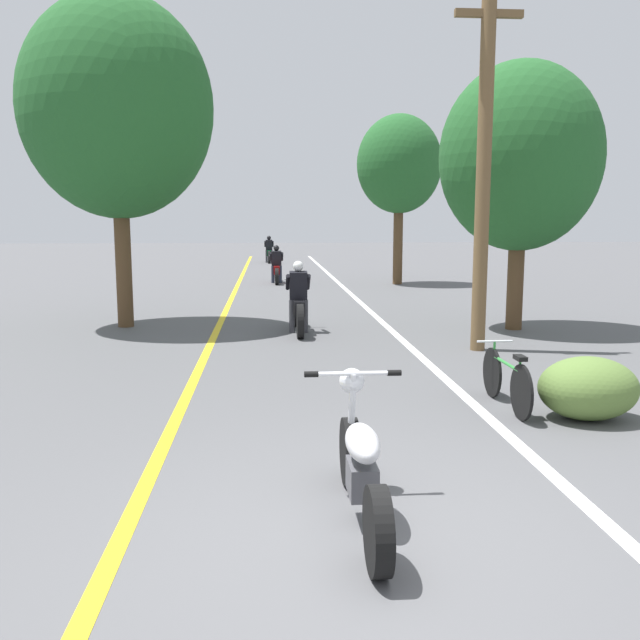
{
  "coord_description": "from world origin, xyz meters",
  "views": [
    {
      "loc": [
        -0.66,
        -4.36,
        2.19
      ],
      "look_at": [
        -0.0,
        4.27,
        0.9
      ],
      "focal_mm": 38.0,
      "sensor_mm": 36.0,
      "label": 1
    }
  ],
  "objects_px": {
    "motorcycle_rider_lead": "(298,306)",
    "motorcycle_rider_far": "(269,252)",
    "utility_pole": "(484,163)",
    "roadside_tree_right_far": "(399,165)",
    "motorcycle_foreground": "(361,465)",
    "bicycle_parked": "(506,380)",
    "motorcycle_rider_mid": "(277,269)",
    "roadside_tree_right_near": "(521,158)",
    "roadside_tree_left": "(117,108)"
  },
  "relations": [
    {
      "from": "utility_pole",
      "to": "motorcycle_rider_mid",
      "type": "xyz_separation_m",
      "value": [
        -3.24,
        12.54,
        -2.6
      ]
    },
    {
      "from": "motorcycle_rider_mid",
      "to": "utility_pole",
      "type": "bearing_deg",
      "value": -75.52
    },
    {
      "from": "motorcycle_foreground",
      "to": "utility_pole",
      "type": "bearing_deg",
      "value": 65.71
    },
    {
      "from": "roadside_tree_right_near",
      "to": "bicycle_parked",
      "type": "bearing_deg",
      "value": -111.04
    },
    {
      "from": "utility_pole",
      "to": "motorcycle_rider_far",
      "type": "height_order",
      "value": "utility_pole"
    },
    {
      "from": "motorcycle_rider_lead",
      "to": "roadside_tree_right_far",
      "type": "bearing_deg",
      "value": 68.57
    },
    {
      "from": "utility_pole",
      "to": "roadside_tree_right_near",
      "type": "xyz_separation_m",
      "value": [
        1.4,
        2.1,
        0.29
      ]
    },
    {
      "from": "roadside_tree_left",
      "to": "motorcycle_rider_lead",
      "type": "xyz_separation_m",
      "value": [
        3.52,
        -0.98,
        -3.84
      ]
    },
    {
      "from": "motorcycle_rider_mid",
      "to": "motorcycle_rider_far",
      "type": "height_order",
      "value": "motorcycle_rider_far"
    },
    {
      "from": "motorcycle_rider_far",
      "to": "bicycle_parked",
      "type": "distance_m",
      "value": 27.44
    },
    {
      "from": "roadside_tree_left",
      "to": "motorcycle_foreground",
      "type": "bearing_deg",
      "value": -68.97
    },
    {
      "from": "bicycle_parked",
      "to": "motorcycle_rider_mid",
      "type": "bearing_deg",
      "value": 98.77
    },
    {
      "from": "utility_pole",
      "to": "bicycle_parked",
      "type": "height_order",
      "value": "utility_pole"
    },
    {
      "from": "roadside_tree_right_near",
      "to": "motorcycle_foreground",
      "type": "xyz_separation_m",
      "value": [
        -4.26,
        -8.44,
        -2.96
      ]
    },
    {
      "from": "utility_pole",
      "to": "bicycle_parked",
      "type": "distance_m",
      "value": 4.52
    },
    {
      "from": "roadside_tree_left",
      "to": "motorcycle_foreground",
      "type": "distance_m",
      "value": 10.78
    },
    {
      "from": "utility_pole",
      "to": "motorcycle_rider_far",
      "type": "relative_size",
      "value": 2.83
    },
    {
      "from": "motorcycle_foreground",
      "to": "motorcycle_rider_mid",
      "type": "bearing_deg",
      "value": 91.15
    },
    {
      "from": "motorcycle_foreground",
      "to": "bicycle_parked",
      "type": "distance_m",
      "value": 3.52
    },
    {
      "from": "roadside_tree_right_far",
      "to": "motorcycle_rider_far",
      "type": "distance_m",
      "value": 13.25
    },
    {
      "from": "motorcycle_foreground",
      "to": "motorcycle_rider_mid",
      "type": "distance_m",
      "value": 18.88
    },
    {
      "from": "motorcycle_foreground",
      "to": "bicycle_parked",
      "type": "bearing_deg",
      "value": 53.42
    },
    {
      "from": "roadside_tree_right_far",
      "to": "motorcycle_foreground",
      "type": "relative_size",
      "value": 2.8
    },
    {
      "from": "roadside_tree_right_far",
      "to": "bicycle_parked",
      "type": "distance_m",
      "value": 15.8
    },
    {
      "from": "roadside_tree_right_far",
      "to": "roadside_tree_right_near",
      "type": "bearing_deg",
      "value": -86.91
    },
    {
      "from": "roadside_tree_right_far",
      "to": "motorcycle_foreground",
      "type": "xyz_separation_m",
      "value": [
        -3.73,
        -18.11,
        -3.57
      ]
    },
    {
      "from": "utility_pole",
      "to": "roadside_tree_right_far",
      "type": "distance_m",
      "value": 11.84
    },
    {
      "from": "roadside_tree_right_far",
      "to": "bicycle_parked",
      "type": "relative_size",
      "value": 3.52
    },
    {
      "from": "roadside_tree_right_near",
      "to": "roadside_tree_right_far",
      "type": "xyz_separation_m",
      "value": [
        -0.52,
        9.67,
        0.61
      ]
    },
    {
      "from": "roadside_tree_left",
      "to": "motorcycle_rider_far",
      "type": "relative_size",
      "value": 3.09
    },
    {
      "from": "motorcycle_rider_mid",
      "to": "bicycle_parked",
      "type": "height_order",
      "value": "motorcycle_rider_mid"
    },
    {
      "from": "roadside_tree_right_near",
      "to": "roadside_tree_left",
      "type": "height_order",
      "value": "roadside_tree_left"
    },
    {
      "from": "motorcycle_rider_lead",
      "to": "roadside_tree_right_near",
      "type": "bearing_deg",
      "value": 0.65
    },
    {
      "from": "roadside_tree_right_near",
      "to": "roadside_tree_right_far",
      "type": "bearing_deg",
      "value": 93.09
    },
    {
      "from": "motorcycle_rider_far",
      "to": "bicycle_parked",
      "type": "bearing_deg",
      "value": -84.32
    },
    {
      "from": "motorcycle_rider_lead",
      "to": "motorcycle_rider_far",
      "type": "distance_m",
      "value": 21.75
    },
    {
      "from": "motorcycle_rider_lead",
      "to": "bicycle_parked",
      "type": "xyz_separation_m",
      "value": [
        2.18,
        -5.56,
        -0.18
      ]
    },
    {
      "from": "roadside_tree_right_far",
      "to": "motorcycle_rider_lead",
      "type": "bearing_deg",
      "value": -111.43
    },
    {
      "from": "roadside_tree_right_near",
      "to": "motorcycle_rider_far",
      "type": "distance_m",
      "value": 22.42
    },
    {
      "from": "motorcycle_rider_far",
      "to": "utility_pole",
      "type": "bearing_deg",
      "value": -81.69
    },
    {
      "from": "utility_pole",
      "to": "motorcycle_rider_far",
      "type": "distance_m",
      "value": 24.18
    },
    {
      "from": "roadside_tree_right_far",
      "to": "motorcycle_rider_lead",
      "type": "distance_m",
      "value": 11.01
    },
    {
      "from": "roadside_tree_right_far",
      "to": "motorcycle_foreground",
      "type": "distance_m",
      "value": 18.84
    },
    {
      "from": "roadside_tree_right_near",
      "to": "motorcycle_foreground",
      "type": "distance_m",
      "value": 9.9
    },
    {
      "from": "motorcycle_rider_lead",
      "to": "motorcycle_rider_mid",
      "type": "bearing_deg",
      "value": 91.62
    },
    {
      "from": "roadside_tree_left",
      "to": "motorcycle_rider_far",
      "type": "xyz_separation_m",
      "value": [
        2.98,
        20.77,
        -3.85
      ]
    },
    {
      "from": "roadside_tree_right_near",
      "to": "motorcycle_rider_far",
      "type": "relative_size",
      "value": 2.46
    },
    {
      "from": "utility_pole",
      "to": "bicycle_parked",
      "type": "xyz_separation_m",
      "value": [
        -0.76,
        -3.51,
        -2.75
      ]
    },
    {
      "from": "utility_pole",
      "to": "motorcycle_rider_lead",
      "type": "height_order",
      "value": "utility_pole"
    },
    {
      "from": "roadside_tree_right_near",
      "to": "motorcycle_rider_mid",
      "type": "bearing_deg",
      "value": 113.95
    }
  ]
}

